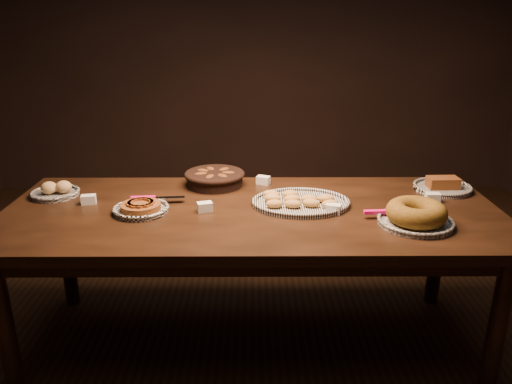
{
  "coord_description": "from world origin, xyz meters",
  "views": [
    {
      "loc": [
        0.01,
        -2.24,
        1.63
      ],
      "look_at": [
        0.02,
        0.05,
        0.82
      ],
      "focal_mm": 35.0,
      "sensor_mm": 36.0,
      "label": 1
    }
  ],
  "objects_px": {
    "buffet_table": "(252,223)",
    "madeleine_platter": "(300,202)",
    "apple_tart_plate": "(141,208)",
    "bundt_cake_plate": "(416,215)"
  },
  "relations": [
    {
      "from": "buffet_table",
      "to": "apple_tart_plate",
      "type": "bearing_deg",
      "value": -176.68
    },
    {
      "from": "madeleine_platter",
      "to": "bundt_cake_plate",
      "type": "xyz_separation_m",
      "value": [
        0.5,
        -0.24,
        0.03
      ]
    },
    {
      "from": "buffet_table",
      "to": "madeleine_platter",
      "type": "relative_size",
      "value": 5.01
    },
    {
      "from": "madeleine_platter",
      "to": "bundt_cake_plate",
      "type": "bearing_deg",
      "value": -43.71
    },
    {
      "from": "madeleine_platter",
      "to": "bundt_cake_plate",
      "type": "relative_size",
      "value": 1.24
    },
    {
      "from": "bundt_cake_plate",
      "to": "madeleine_platter",
      "type": "bearing_deg",
      "value": 134.77
    },
    {
      "from": "apple_tart_plate",
      "to": "bundt_cake_plate",
      "type": "height_order",
      "value": "bundt_cake_plate"
    },
    {
      "from": "bundt_cake_plate",
      "to": "buffet_table",
      "type": "bearing_deg",
      "value": 146.27
    },
    {
      "from": "buffet_table",
      "to": "bundt_cake_plate",
      "type": "xyz_separation_m",
      "value": [
        0.73,
        -0.19,
        0.12
      ]
    },
    {
      "from": "apple_tart_plate",
      "to": "madeleine_platter",
      "type": "xyz_separation_m",
      "value": [
        0.76,
        0.08,
        -0.0
      ]
    }
  ]
}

